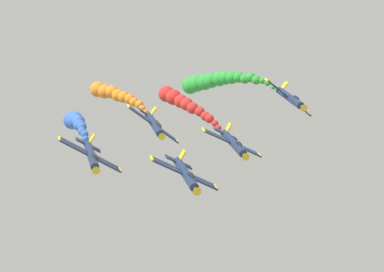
% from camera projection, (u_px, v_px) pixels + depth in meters
% --- Properties ---
extents(airplane_lead, '(8.49, 10.35, 5.04)m').
position_uv_depth(airplane_lead, '(186.00, 174.00, 87.42)').
color(airplane_lead, navy).
extents(airplane_left_inner, '(8.59, 10.35, 4.84)m').
position_uv_depth(airplane_left_inner, '(234.00, 143.00, 99.28)').
color(airplane_left_inner, navy).
extents(smoke_trail_left_inner, '(5.93, 20.12, 2.78)m').
position_uv_depth(smoke_trail_left_inner, '(181.00, 101.00, 117.83)').
color(smoke_trail_left_inner, red).
extents(airplane_right_inner, '(8.19, 10.35, 5.54)m').
position_uv_depth(airplane_right_inner, '(91.00, 155.00, 94.02)').
color(airplane_right_inner, navy).
extents(smoke_trail_right_inner, '(3.24, 26.39, 6.82)m').
position_uv_depth(smoke_trail_right_inner, '(75.00, 121.00, 118.81)').
color(smoke_trail_right_inner, blue).
extents(airplane_left_outer, '(7.59, 10.35, 6.38)m').
position_uv_depth(airplane_left_outer, '(155.00, 125.00, 104.68)').
color(airplane_left_outer, navy).
extents(smoke_trail_left_outer, '(7.19, 19.23, 2.93)m').
position_uv_depth(smoke_trail_left_outer, '(112.00, 94.00, 122.51)').
color(smoke_trail_left_outer, orange).
extents(airplane_right_outer, '(7.58, 10.35, 6.38)m').
position_uv_depth(airplane_right_outer, '(290.00, 98.00, 108.29)').
color(airplane_right_outer, navy).
extents(smoke_trail_right_outer, '(8.86, 30.67, 8.99)m').
position_uv_depth(smoke_trail_right_outer, '(211.00, 81.00, 135.49)').
color(smoke_trail_right_outer, green).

